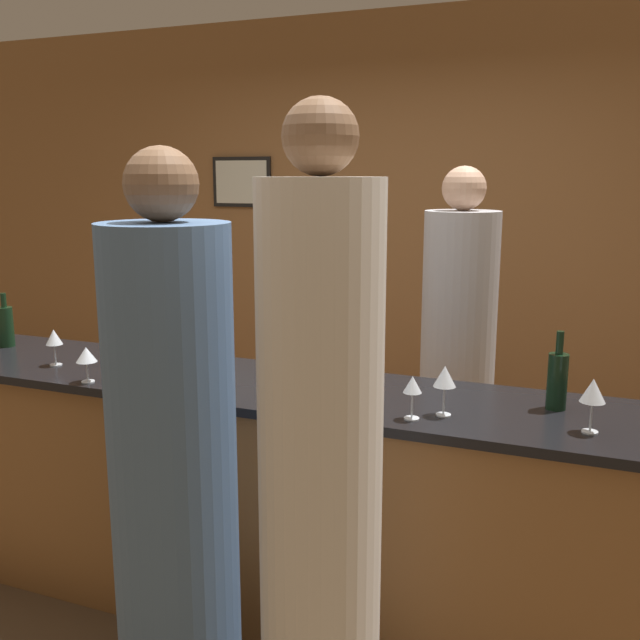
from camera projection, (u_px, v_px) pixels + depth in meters
name	position (u px, v px, depth m)	size (l,w,h in m)	color
ground_plane	(252.00, 603.00, 3.05)	(14.00, 14.00, 0.00)	#4C3823
back_wall	(391.00, 237.00, 4.63)	(8.00, 0.08, 2.80)	olive
bar_counter	(250.00, 495.00, 2.95)	(3.20, 0.63, 0.99)	brown
bartender	(457.00, 377.00, 3.38)	(0.35, 0.35, 1.84)	#B2B2B7
guest_0	(174.00, 477.00, 2.24)	(0.40, 0.40, 1.88)	#4C6B93
guest_1	(320.00, 486.00, 2.02)	(0.35, 0.35, 2.00)	silver
wine_bottle_0	(557.00, 380.00, 2.49)	(0.07, 0.07, 0.28)	black
wine_bottle_1	(132.00, 335.00, 3.09)	(0.07, 0.07, 0.31)	black
wine_bottle_2	(6.00, 326.00, 3.40)	(0.07, 0.07, 0.26)	black
wine_glass_0	(445.00, 378.00, 2.41)	(0.08, 0.08, 0.18)	silver
wine_glass_1	(86.00, 355.00, 2.81)	(0.08, 0.08, 0.14)	silver
wine_glass_2	(412.00, 387.00, 2.38)	(0.06, 0.06, 0.15)	silver
wine_glass_3	(593.00, 392.00, 2.25)	(0.08, 0.08, 0.18)	silver
wine_glass_4	(54.00, 338.00, 3.05)	(0.07, 0.07, 0.16)	silver
wine_glass_5	(196.00, 356.00, 2.82)	(0.06, 0.06, 0.14)	silver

